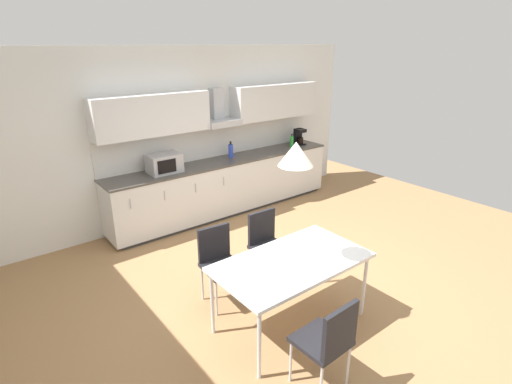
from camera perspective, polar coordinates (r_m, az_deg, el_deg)
The scene contains 14 objects.
ground_plane at distance 4.95m, azimuth 3.00°, elevation -13.32°, with size 9.23×7.71×0.02m, color #9E754C.
wall_back at distance 6.46m, azimuth -12.34°, elevation 7.68°, with size 7.39×0.10×2.72m, color white.
kitchen_counter at distance 6.81m, azimuth -4.24°, elevation 0.92°, with size 4.11×0.63×0.92m.
backsplash_tile at distance 6.84m, azimuth -5.77°, elevation 7.19°, with size 4.09×0.02×0.51m, color silver.
upper_wall_cabinets at distance 6.60m, azimuth -5.20°, elevation 11.92°, with size 4.09×0.40×0.59m.
microwave at distance 6.11m, azimuth -12.98°, elevation 4.02°, with size 0.48×0.35×0.28m.
coffee_maker at distance 7.70m, azimuth 6.15°, elevation 7.88°, with size 0.18×0.19×0.30m.
bottle_blue at distance 6.77m, azimuth -3.63°, elevation 5.91°, with size 0.08×0.08×0.28m.
bottle_green at distance 7.50m, azimuth 5.12°, elevation 7.22°, with size 0.07×0.07×0.24m.
dining_table at distance 4.01m, azimuth 5.15°, elevation -10.25°, with size 1.53×0.86×0.75m.
chair_near_left at distance 3.45m, azimuth 10.40°, elevation -19.83°, with size 0.41×0.41×0.87m.
chair_far_right at distance 4.82m, azimuth 1.50°, elevation -6.82°, with size 0.41×0.41×0.87m.
chair_far_left at distance 4.46m, azimuth -5.37°, elevation -9.30°, with size 0.43×0.43×0.87m.
pendant_lamp at distance 3.57m, azimuth 5.72°, elevation 5.43°, with size 0.32×0.32×0.22m, color silver.
Camera 1 is at (-2.74, -3.07, 2.75)m, focal length 28.00 mm.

